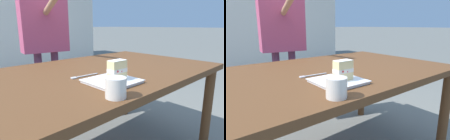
# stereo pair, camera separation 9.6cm
# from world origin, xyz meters

# --- Properties ---
(patio_table) EXTENTS (1.53, 1.00, 0.71)m
(patio_table) POSITION_xyz_m (0.00, 0.00, 0.63)
(patio_table) COLOR brown
(patio_table) RESTS_ON ground
(dessert_plate) EXTENTS (0.24, 0.24, 0.02)m
(dessert_plate) POSITION_xyz_m (0.19, 0.27, 0.72)
(dessert_plate) COLOR white
(dessert_plate) RESTS_ON patio_table
(cake_slice) EXTENTS (0.09, 0.07, 0.10)m
(cake_slice) POSITION_xyz_m (0.17, 0.29, 0.78)
(cake_slice) COLOR #EAD18C
(cake_slice) RESTS_ON dessert_plate
(dessert_fork) EXTENTS (0.17, 0.03, 0.01)m
(dessert_fork) POSITION_xyz_m (0.23, 0.08, 0.72)
(dessert_fork) COLOR silver
(dessert_fork) RESTS_ON patio_table
(coffee_cup) EXTENTS (0.09, 0.09, 0.08)m
(coffee_cup) POSITION_xyz_m (0.32, 0.43, 0.76)
(coffee_cup) COLOR silver
(coffee_cup) RESTS_ON patio_table
(diner_person) EXTENTS (0.43, 0.55, 1.49)m
(diner_person) POSITION_xyz_m (0.03, -0.78, 1.00)
(diner_person) COLOR #5D3049
(diner_person) RESTS_ON ground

